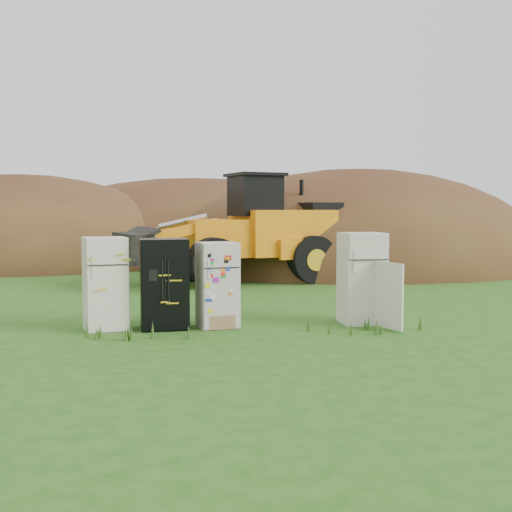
{
  "coord_description": "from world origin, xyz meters",
  "views": [
    {
      "loc": [
        -1.51,
        -11.82,
        2.22
      ],
      "look_at": [
        0.55,
        2.0,
        1.17
      ],
      "focal_mm": 45.0,
      "sensor_mm": 36.0,
      "label": 1
    }
  ],
  "objects_px": {
    "fridge_black_side": "(164,284)",
    "wheel_loader": "(230,228)",
    "fridge_sticker": "(217,285)",
    "fridge_open_door": "(362,278)",
    "fridge_leftmost": "(105,284)"
  },
  "relations": [
    {
      "from": "fridge_black_side",
      "to": "wheel_loader",
      "type": "height_order",
      "value": "wheel_loader"
    },
    {
      "from": "fridge_sticker",
      "to": "fridge_open_door",
      "type": "bearing_deg",
      "value": -10.46
    },
    {
      "from": "fridge_leftmost",
      "to": "fridge_sticker",
      "type": "relative_size",
      "value": 1.07
    },
    {
      "from": "fridge_leftmost",
      "to": "fridge_black_side",
      "type": "relative_size",
      "value": 1.02
    },
    {
      "from": "fridge_open_door",
      "to": "fridge_sticker",
      "type": "bearing_deg",
      "value": 177.88
    },
    {
      "from": "fridge_leftmost",
      "to": "fridge_open_door",
      "type": "xyz_separation_m",
      "value": [
        4.83,
        -0.04,
        0.03
      ]
    },
    {
      "from": "fridge_sticker",
      "to": "wheel_loader",
      "type": "bearing_deg",
      "value": 71.87
    },
    {
      "from": "fridge_leftmost",
      "to": "wheel_loader",
      "type": "height_order",
      "value": "wheel_loader"
    },
    {
      "from": "fridge_leftmost",
      "to": "fridge_sticker",
      "type": "distance_m",
      "value": 2.04
    },
    {
      "from": "fridge_open_door",
      "to": "wheel_loader",
      "type": "height_order",
      "value": "wheel_loader"
    },
    {
      "from": "fridge_leftmost",
      "to": "wheel_loader",
      "type": "bearing_deg",
      "value": 53.83
    },
    {
      "from": "fridge_leftmost",
      "to": "fridge_black_side",
      "type": "distance_m",
      "value": 1.06
    },
    {
      "from": "fridge_sticker",
      "to": "fridge_leftmost",
      "type": "bearing_deg",
      "value": 169.36
    },
    {
      "from": "fridge_leftmost",
      "to": "fridge_black_side",
      "type": "bearing_deg",
      "value": -15.34
    },
    {
      "from": "fridge_leftmost",
      "to": "wheel_loader",
      "type": "xyz_separation_m",
      "value": [
        3.03,
        6.93,
        0.78
      ]
    }
  ]
}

